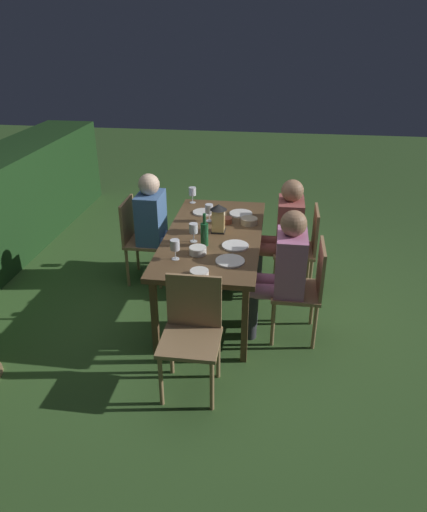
{
  "coord_description": "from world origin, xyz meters",
  "views": [
    {
      "loc": [
        -3.83,
        -0.53,
        2.45
      ],
      "look_at": [
        0.0,
        0.0,
        0.51
      ],
      "focal_mm": 32.82,
      "sensor_mm": 36.0,
      "label": 1
    }
  ],
  "objects": [
    {
      "name": "lantern_centerpiece",
      "position": [
        0.06,
        -0.04,
        0.88
      ],
      "size": [
        0.15,
        0.15,
        0.27
      ],
      "color": "black",
      "rests_on": "dining_table"
    },
    {
      "name": "ground_plane",
      "position": [
        0.0,
        0.0,
        0.0
      ],
      "size": [
        16.0,
        16.0,
        0.0
      ],
      "primitive_type": "plane",
      "color": "#385B28"
    },
    {
      "name": "wine_glass_b",
      "position": [
        0.79,
        0.33,
        0.85
      ],
      "size": [
        0.08,
        0.08,
        0.17
      ],
      "color": "silver",
      "rests_on": "dining_table"
    },
    {
      "name": "dining_table",
      "position": [
        0.0,
        0.0,
        0.68
      ],
      "size": [
        1.78,
        0.86,
        0.73
      ],
      "color": "brown",
      "rests_on": "ground"
    },
    {
      "name": "plate_b",
      "position": [
        -0.52,
        -0.21,
        0.74
      ],
      "size": [
        0.23,
        0.23,
        0.01
      ],
      "primitive_type": "cylinder",
      "color": "white",
      "rests_on": "dining_table"
    },
    {
      "name": "chair_head_near",
      "position": [
        -1.14,
        0.0,
        0.49
      ],
      "size": [
        0.4,
        0.42,
        0.87
      ],
      "color": "#9E7A51",
      "rests_on": "ground"
    },
    {
      "name": "chair_side_right_b",
      "position": [
        0.4,
        0.82,
        0.49
      ],
      "size": [
        0.42,
        0.4,
        0.87
      ],
      "color": "#9E7A51",
      "rests_on": "ground"
    },
    {
      "name": "bowl_dip",
      "position": [
        0.29,
        -0.3,
        0.77
      ],
      "size": [
        0.16,
        0.16,
        0.06
      ],
      "color": "#BCAD8E",
      "rests_on": "dining_table"
    },
    {
      "name": "chair_side_left_b",
      "position": [
        0.4,
        -0.82,
        0.49
      ],
      "size": [
        0.42,
        0.4,
        0.87
      ],
      "color": "#9E7A51",
      "rests_on": "ground"
    },
    {
      "name": "person_in_rust",
      "position": [
        0.4,
        -0.62,
        0.64
      ],
      "size": [
        0.38,
        0.47,
        1.15
      ],
      "color": "#9E4C47",
      "rests_on": "ground"
    },
    {
      "name": "green_bottle_on_table",
      "position": [
        -0.24,
        0.04,
        0.84
      ],
      "size": [
        0.07,
        0.07,
        0.29
      ],
      "color": "#195128",
      "rests_on": "dining_table"
    },
    {
      "name": "bowl_olives",
      "position": [
        -0.41,
        0.07,
        0.77
      ],
      "size": [
        0.14,
        0.14,
        0.06
      ],
      "color": "silver",
      "rests_on": "dining_table"
    },
    {
      "name": "wine_glass_c",
      "position": [
        -0.53,
        0.24,
        0.85
      ],
      "size": [
        0.08,
        0.08,
        0.17
      ],
      "color": "silver",
      "rests_on": "dining_table"
    },
    {
      "name": "person_in_blue",
      "position": [
        0.4,
        0.62,
        0.64
      ],
      "size": [
        0.38,
        0.47,
        1.15
      ],
      "color": "#426699",
      "rests_on": "ground"
    },
    {
      "name": "chair_side_left_a",
      "position": [
        -0.4,
        -0.82,
        0.49
      ],
      "size": [
        0.42,
        0.4,
        0.87
      ],
      "color": "#9E7A51",
      "rests_on": "ground"
    },
    {
      "name": "wine_glass_d",
      "position": [
        -0.18,
        0.15,
        0.85
      ],
      "size": [
        0.08,
        0.08,
        0.17
      ],
      "color": "silver",
      "rests_on": "dining_table"
    },
    {
      "name": "person_in_pink",
      "position": [
        -0.4,
        -0.62,
        0.64
      ],
      "size": [
        0.38,
        0.47,
        1.15
      ],
      "color": "#C675A3",
      "rests_on": "ground"
    },
    {
      "name": "plate_a",
      "position": [
        0.53,
        -0.2,
        0.74
      ],
      "size": [
        0.23,
        0.23,
        0.01
      ],
      "primitive_type": "cylinder",
      "color": "white",
      "rests_on": "dining_table"
    },
    {
      "name": "bowl_salad",
      "position": [
        -0.78,
        0.0,
        0.76
      ],
      "size": [
        0.14,
        0.14,
        0.04
      ],
      "color": "silver",
      "rests_on": "dining_table"
    },
    {
      "name": "bowl_bread",
      "position": [
        0.28,
        -0.08,
        0.76
      ],
      "size": [
        0.11,
        0.11,
        0.05
      ],
      "color": "#9E5138",
      "rests_on": "dining_table"
    },
    {
      "name": "plate_d",
      "position": [
        -0.23,
        -0.22,
        0.74
      ],
      "size": [
        0.23,
        0.23,
        0.01
      ],
      "primitive_type": "cylinder",
      "color": "white",
      "rests_on": "dining_table"
    },
    {
      "name": "plate_c",
      "position": [
        0.51,
        0.18,
        0.74
      ],
      "size": [
        0.21,
        0.21,
        0.01
      ],
      "primitive_type": "cylinder",
      "color": "silver",
      "rests_on": "dining_table"
    },
    {
      "name": "wine_glass_a",
      "position": [
        0.31,
        0.09,
        0.85
      ],
      "size": [
        0.08,
        0.08,
        0.17
      ],
      "color": "silver",
      "rests_on": "dining_table"
    }
  ]
}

